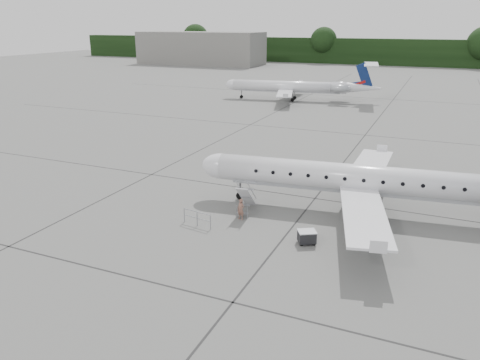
% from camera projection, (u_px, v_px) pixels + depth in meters
% --- Properties ---
extents(ground, '(320.00, 320.00, 0.00)m').
position_uv_depth(ground, '(361.00, 240.00, 29.36)').
color(ground, slate).
rests_on(ground, ground).
extents(treeline, '(260.00, 4.00, 8.00)m').
position_uv_depth(treeline, '(437.00, 53.00, 140.96)').
color(treeline, black).
rests_on(treeline, ground).
extents(terminal_building, '(40.00, 14.00, 10.00)m').
position_uv_depth(terminal_building, '(201.00, 48.00, 149.75)').
color(terminal_building, slate).
rests_on(terminal_building, ground).
extents(main_regional_jet, '(29.57, 22.89, 7.02)m').
position_uv_depth(main_regional_jet, '(367.00, 166.00, 32.40)').
color(main_regional_jet, silver).
rests_on(main_regional_jet, ground).
extents(airstair, '(1.15, 2.59, 2.20)m').
position_uv_depth(airstair, '(246.00, 198.00, 33.29)').
color(airstair, silver).
rests_on(airstair, ground).
extents(passenger, '(0.62, 0.49, 1.49)m').
position_uv_depth(passenger, '(241.00, 209.00, 32.13)').
color(passenger, brown).
rests_on(passenger, ground).
extents(safety_railing, '(2.19, 0.43, 1.00)m').
position_uv_depth(safety_railing, '(197.00, 219.00, 31.21)').
color(safety_railing, gray).
rests_on(safety_railing, ground).
extents(baggage_cart, '(1.32, 1.25, 0.90)m').
position_uv_depth(baggage_cart, '(307.00, 237.00, 28.70)').
color(baggage_cart, black).
rests_on(baggage_cart, ground).
extents(bg_regional_left, '(27.74, 21.91, 6.61)m').
position_uv_depth(bg_regional_left, '(289.00, 81.00, 80.57)').
color(bg_regional_left, silver).
rests_on(bg_regional_left, ground).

